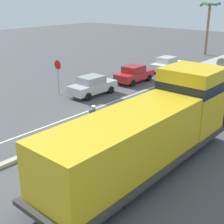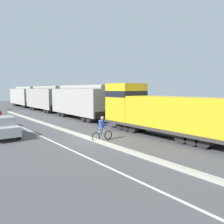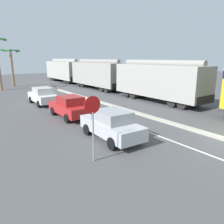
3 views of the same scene
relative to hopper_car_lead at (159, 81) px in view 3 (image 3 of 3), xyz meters
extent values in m
cube|color=#B2AD9E|center=(-5.29, -4.64, -2.00)|extent=(0.36, 36.00, 0.16)
cube|color=silver|center=(-7.69, -4.64, -2.07)|extent=(0.14, 36.00, 0.01)
cube|color=#A8A69E|center=(0.00, 0.00, 0.07)|extent=(2.90, 10.40, 3.10)
cylinder|color=gray|center=(0.00, 0.00, 1.80)|extent=(0.60, 9.88, 0.60)
cube|color=black|center=(0.00, 5.25, -1.13)|extent=(2.61, 0.10, 0.70)
cube|color=black|center=(0.00, -5.25, -1.13)|extent=(2.61, 0.10, 0.70)
cylinder|color=black|center=(0.00, 3.77, -1.63)|extent=(2.46, 0.90, 0.90)
cylinder|color=black|center=(0.00, 2.67, -1.63)|extent=(2.46, 0.90, 0.90)
cylinder|color=black|center=(0.00, -2.67, -1.63)|extent=(2.46, 0.90, 0.90)
cylinder|color=black|center=(0.00, -3.77, -1.63)|extent=(2.46, 0.90, 0.90)
cube|color=#A19E97|center=(0.00, 11.60, 0.07)|extent=(2.90, 10.40, 3.10)
cylinder|color=gray|center=(0.00, 11.60, 1.80)|extent=(0.60, 9.88, 0.60)
cube|color=black|center=(0.00, 16.85, -1.13)|extent=(2.61, 0.10, 0.70)
cube|color=black|center=(0.00, 6.35, -1.13)|extent=(2.61, 0.10, 0.70)
cylinder|color=black|center=(0.00, 15.37, -1.63)|extent=(2.46, 0.90, 0.90)
cylinder|color=black|center=(0.00, 14.27, -1.63)|extent=(2.46, 0.90, 0.90)
cylinder|color=black|center=(0.00, 8.93, -1.63)|extent=(2.46, 0.90, 0.90)
cylinder|color=black|center=(0.00, 7.83, -1.63)|extent=(2.46, 0.90, 0.90)
cube|color=#AFACA5|center=(0.00, 23.20, 0.07)|extent=(2.90, 10.40, 3.10)
cylinder|color=gray|center=(0.00, 23.20, 1.80)|extent=(0.60, 9.88, 0.60)
cube|color=black|center=(0.00, 28.45, -1.13)|extent=(2.61, 0.10, 0.70)
cube|color=black|center=(0.00, 17.95, -1.13)|extent=(2.61, 0.10, 0.70)
cylinder|color=black|center=(0.00, 26.97, -1.63)|extent=(2.46, 0.90, 0.90)
cylinder|color=black|center=(0.00, 25.87, -1.63)|extent=(2.46, 0.90, 0.90)
cylinder|color=black|center=(0.00, 20.53, -1.63)|extent=(2.46, 0.90, 0.90)
cylinder|color=black|center=(0.00, 19.43, -1.63)|extent=(2.46, 0.90, 0.90)
cube|color=#B7BABF|center=(-10.15, -5.88, -1.41)|extent=(1.84, 4.25, 0.70)
cube|color=#9C9EA2|center=(-10.15, -6.03, -0.76)|extent=(1.56, 1.95, 0.60)
cube|color=#1E232D|center=(-10.12, -5.03, -0.81)|extent=(1.43, 0.17, 0.51)
cylinder|color=black|center=(-10.91, -4.55, -1.76)|extent=(0.24, 0.65, 0.64)
cylinder|color=black|center=(-9.30, -4.60, -1.76)|extent=(0.24, 0.65, 0.64)
cylinder|color=black|center=(-11.00, -7.15, -1.76)|extent=(0.24, 0.65, 0.64)
cylinder|color=black|center=(-9.38, -7.21, -1.76)|extent=(0.24, 0.65, 0.64)
cube|color=red|center=(-10.04, -0.35, -1.41)|extent=(1.72, 4.21, 0.70)
cube|color=maroon|center=(-10.04, -0.50, -0.76)|extent=(1.51, 1.91, 0.60)
cube|color=#1E232D|center=(-10.04, 0.50, -0.81)|extent=(1.43, 0.13, 0.51)
cylinder|color=black|center=(-10.84, 0.96, -1.76)|extent=(0.22, 0.64, 0.64)
cylinder|color=black|center=(-9.23, 0.95, -1.76)|extent=(0.22, 0.64, 0.64)
cylinder|color=black|center=(-10.85, -1.65, -1.76)|extent=(0.22, 0.64, 0.64)
cylinder|color=black|center=(-9.24, -1.65, -1.76)|extent=(0.22, 0.64, 0.64)
cube|color=silver|center=(-10.08, 5.57, -1.41)|extent=(1.75, 4.22, 0.70)
cube|color=beige|center=(-10.08, 5.42, -0.76)|extent=(1.52, 1.92, 0.60)
cube|color=#1E232D|center=(-10.07, 6.42, -0.81)|extent=(1.43, 0.14, 0.51)
cylinder|color=black|center=(-10.87, 6.89, -1.76)|extent=(0.23, 0.64, 0.64)
cylinder|color=black|center=(-9.26, 6.87, -1.76)|extent=(0.23, 0.64, 0.64)
cylinder|color=black|center=(-10.90, 4.28, -1.76)|extent=(0.23, 0.64, 0.64)
cylinder|color=black|center=(-9.29, 4.26, -1.76)|extent=(0.23, 0.64, 0.64)
cylinder|color=gray|center=(-12.35, -7.65, -0.98)|extent=(0.07, 0.07, 2.20)
cylinder|color=red|center=(-12.35, -7.63, 0.42)|extent=(0.76, 0.03, 0.76)
cylinder|color=white|center=(-12.35, -7.61, 0.42)|extent=(0.48, 0.01, 0.48)
cone|color=#2D7033|center=(-10.76, 18.01, 4.71)|extent=(0.66, 1.83, 0.36)
cone|color=#2D7033|center=(-11.26, 17.37, 4.71)|extent=(1.79, 1.06, 0.52)
cylinder|color=#846647|center=(-9.34, 21.27, 0.63)|extent=(0.36, 0.36, 5.42)
cone|color=#2D7033|center=(-8.46, 21.11, 3.39)|extent=(0.64, 1.86, 0.61)
cone|color=#2D7033|center=(-9.13, 22.14, 3.39)|extent=(1.83, 0.75, 0.37)
cone|color=#2D7033|center=(-10.00, 21.88, 3.39)|extent=(1.47, 1.54, 0.39)
cone|color=#2D7033|center=(-10.11, 20.79, 3.39)|extent=(1.24, 1.71, 0.47)
cone|color=#2D7033|center=(-9.00, 20.43, 3.39)|extent=(1.81, 0.98, 0.50)
camera|label=1|loc=(7.36, -23.54, 5.62)|focal=50.00mm
camera|label=2|loc=(-13.75, -23.89, 1.63)|focal=35.00mm
camera|label=3|loc=(-16.82, -15.21, 2.32)|focal=35.00mm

